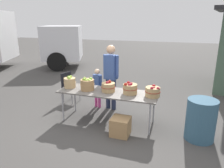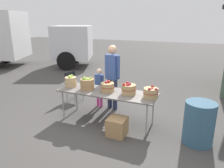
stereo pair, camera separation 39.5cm
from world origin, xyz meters
name	(u,v)px [view 2 (the right image)]	position (x,y,z in m)	size (l,w,h in m)	color
ground_plane	(107,121)	(0.00, 0.00, 0.00)	(40.00, 40.00, 0.00)	#474442
market_table	(107,93)	(0.00, 0.00, 0.71)	(2.30, 0.76, 0.75)	slate
apple_basket_green_0	(71,81)	(-0.99, 0.02, 0.88)	(0.30, 0.30, 0.29)	tan
apple_basket_green_1	(87,84)	(-0.50, -0.03, 0.89)	(0.34, 0.34, 0.30)	#A87F51
apple_basket_red_0	(107,87)	(0.01, 0.02, 0.86)	(0.33, 0.33, 0.27)	tan
apple_basket_red_1	(129,89)	(0.51, 0.03, 0.87)	(0.33, 0.33, 0.27)	tan
apple_basket_red_2	(151,93)	(1.02, 0.02, 0.86)	(0.33, 0.33, 0.25)	tan
vendor_adult	(112,72)	(-0.18, 0.75, 1.02)	(0.45, 0.30, 1.73)	#262D4C
child_customer	(99,85)	(-0.57, 0.75, 0.64)	(0.28, 0.18, 1.09)	#CC3F8C
box_truck	(3,37)	(-7.58, 3.76, 1.49)	(7.94, 4.89, 2.75)	white
folding_chair	(73,84)	(-1.54, 0.91, 0.51)	(0.48, 0.48, 0.86)	black
trash_barrel	(199,123)	(2.02, -0.13, 0.42)	(0.58, 0.58, 0.85)	#335972
produce_crate	(117,127)	(0.46, -0.50, 0.19)	(0.38, 0.38, 0.38)	#A87F51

